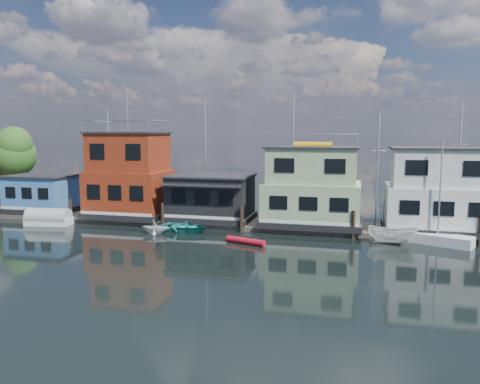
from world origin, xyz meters
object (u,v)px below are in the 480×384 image
(red_kayak, at_px, (245,241))
(tarp_runabout, at_px, (49,218))
(dinghy_teal, at_px, (184,227))
(houseboat_white, at_px, (439,192))
(houseboat_red, at_px, (129,177))
(houseboat_dark, at_px, (211,198))
(dinghy_white, at_px, (155,227))
(houseboat_green, at_px, (312,188))
(day_sailer, at_px, (437,238))
(motorboat, at_px, (392,235))
(houseboat_blue, at_px, (43,194))

(red_kayak, distance_m, tarp_runabout, 18.91)
(tarp_runabout, relative_size, dinghy_teal, 0.99)
(houseboat_white, distance_m, dinghy_teal, 20.71)
(houseboat_red, relative_size, houseboat_white, 1.41)
(houseboat_dark, height_order, dinghy_white, houseboat_dark)
(houseboat_dark, bearing_deg, houseboat_white, 0.06)
(houseboat_green, bearing_deg, houseboat_dark, -179.88)
(red_kayak, distance_m, day_sailer, 14.24)
(dinghy_white, bearing_deg, tarp_runabout, 74.39)
(red_kayak, bearing_deg, houseboat_green, 75.97)
(houseboat_green, xyz_separation_m, day_sailer, (9.60, -3.16, -3.11))
(red_kayak, relative_size, dinghy_white, 1.43)
(houseboat_red, xyz_separation_m, dinghy_teal, (6.87, -3.75, -3.67))
(dinghy_teal, bearing_deg, houseboat_dark, -6.63)
(houseboat_dark, relative_size, motorboat, 2.05)
(houseboat_white, distance_m, dinghy_white, 22.93)
(tarp_runabout, bearing_deg, houseboat_red, 27.44)
(red_kayak, distance_m, motorboat, 10.86)
(houseboat_green, xyz_separation_m, dinghy_teal, (-10.13, -3.75, -3.12))
(dinghy_teal, bearing_deg, motorboat, -80.67)
(houseboat_dark, bearing_deg, dinghy_white, -122.29)
(houseboat_green, distance_m, dinghy_white, 13.51)
(tarp_runabout, bearing_deg, dinghy_teal, -5.60)
(houseboat_green, height_order, houseboat_white, houseboat_green)
(tarp_runabout, bearing_deg, red_kayak, -14.91)
(houseboat_blue, xyz_separation_m, red_kayak, (22.31, -6.66, -1.97))
(houseboat_blue, bearing_deg, houseboat_white, 0.00)
(houseboat_dark, relative_size, day_sailer, 0.96)
(houseboat_white, relative_size, tarp_runabout, 2.03)
(houseboat_blue, relative_size, dinghy_teal, 1.54)
(houseboat_white, bearing_deg, day_sailer, -97.19)
(houseboat_blue, bearing_deg, dinghy_teal, -12.89)
(houseboat_dark, distance_m, dinghy_teal, 4.37)
(houseboat_white, xyz_separation_m, tarp_runabout, (-32.92, -4.06, -2.94))
(houseboat_green, height_order, motorboat, houseboat_green)
(houseboat_red, height_order, motorboat, houseboat_red)
(houseboat_dark, relative_size, houseboat_white, 0.88)
(red_kayak, bearing_deg, houseboat_white, 43.31)
(day_sailer, bearing_deg, houseboat_white, 106.41)
(houseboat_green, relative_size, houseboat_white, 1.00)
(houseboat_green, distance_m, dinghy_teal, 11.24)
(houseboat_red, distance_m, dinghy_teal, 8.64)
(houseboat_dark, height_order, day_sailer, day_sailer)
(houseboat_green, relative_size, tarp_runabout, 2.03)
(houseboat_green, height_order, tarp_runabout, houseboat_green)
(red_kayak, relative_size, motorboat, 0.89)
(dinghy_white, bearing_deg, houseboat_green, -77.86)
(houseboat_dark, height_order, houseboat_white, houseboat_white)
(houseboat_green, bearing_deg, houseboat_blue, -180.00)
(houseboat_blue, relative_size, red_kayak, 2.00)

